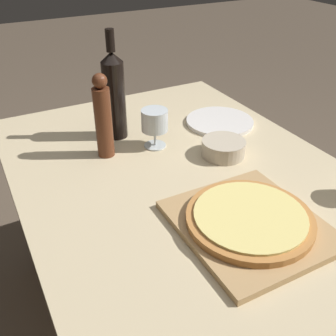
{
  "coord_description": "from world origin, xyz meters",
  "views": [
    {
      "loc": [
        -0.49,
        -0.82,
        1.36
      ],
      "look_at": [
        -0.07,
        -0.02,
        0.79
      ],
      "focal_mm": 42.0,
      "sensor_mm": 36.0,
      "label": 1
    }
  ],
  "objects_px": {
    "pepper_mill": "(103,118)",
    "pizza": "(250,218)",
    "small_bowl": "(223,148)",
    "wine_bottle": "(114,94)",
    "wine_glass": "(155,121)"
  },
  "relations": [
    {
      "from": "pepper_mill",
      "to": "wine_glass",
      "type": "height_order",
      "value": "pepper_mill"
    },
    {
      "from": "wine_bottle",
      "to": "pepper_mill",
      "type": "bearing_deg",
      "value": -126.7
    },
    {
      "from": "wine_glass",
      "to": "small_bowl",
      "type": "height_order",
      "value": "wine_glass"
    },
    {
      "from": "pepper_mill",
      "to": "pizza",
      "type": "bearing_deg",
      "value": -69.74
    },
    {
      "from": "pepper_mill",
      "to": "small_bowl",
      "type": "distance_m",
      "value": 0.38
    },
    {
      "from": "wine_glass",
      "to": "small_bowl",
      "type": "bearing_deg",
      "value": -43.18
    },
    {
      "from": "pizza",
      "to": "wine_glass",
      "type": "bearing_deg",
      "value": 92.24
    },
    {
      "from": "wine_glass",
      "to": "small_bowl",
      "type": "relative_size",
      "value": 0.93
    },
    {
      "from": "pepper_mill",
      "to": "small_bowl",
      "type": "bearing_deg",
      "value": -28.2
    },
    {
      "from": "pepper_mill",
      "to": "wine_glass",
      "type": "distance_m",
      "value": 0.17
    },
    {
      "from": "wine_bottle",
      "to": "small_bowl",
      "type": "bearing_deg",
      "value": -48.5
    },
    {
      "from": "wine_bottle",
      "to": "pepper_mill",
      "type": "height_order",
      "value": "wine_bottle"
    },
    {
      "from": "wine_bottle",
      "to": "wine_glass",
      "type": "height_order",
      "value": "wine_bottle"
    },
    {
      "from": "pizza",
      "to": "pepper_mill",
      "type": "relative_size",
      "value": 1.15
    },
    {
      "from": "wine_bottle",
      "to": "wine_glass",
      "type": "bearing_deg",
      "value": -56.26
    }
  ]
}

